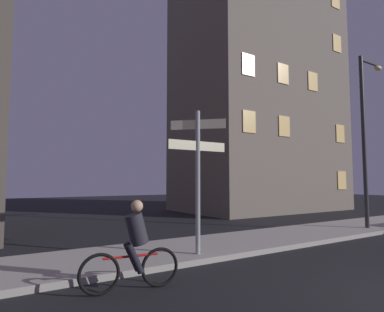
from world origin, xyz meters
The scene contains 5 objects.
sidewalk_kerb centered at (0.00, 5.89, 0.07)m, with size 40.00×2.75×0.14m, color #9E9991.
signpost centered at (-1.47, 5.00, 2.30)m, with size 1.71×1.03×3.62m.
street_lamp centered at (6.80, 5.21, 4.14)m, with size 1.60×0.28×6.86m.
cyclist centered at (-3.72, 3.72, 0.75)m, with size 1.81×0.37×1.61m.
building_right_block centered at (9.97, 14.41, 10.92)m, with size 10.98×6.84×21.84m.
Camera 1 is at (-6.06, -1.86, 1.96)m, focal length 30.38 mm.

